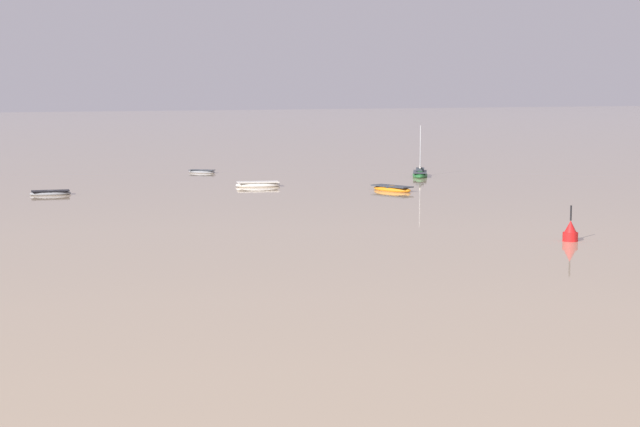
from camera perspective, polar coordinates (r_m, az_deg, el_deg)
rowboat_moored_0 at (r=112.85m, az=-6.47°, el=2.28°), size 2.86×2.80×0.47m
rowboat_moored_3 at (r=91.63m, az=-14.51°, el=1.08°), size 3.60×1.88×0.54m
rowboat_moored_5 at (r=92.38m, az=3.96°, el=1.35°), size 2.52×4.43×0.66m
sailboat_moored_2 at (r=107.84m, az=5.48°, el=2.15°), size 4.02×4.91×5.50m
rowboat_moored_7 at (r=96.43m, az=-3.41°, el=1.58°), size 4.38×2.57×0.65m
channel_buoy at (r=63.42m, az=13.52°, el=-1.06°), size 0.90×0.90×2.30m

